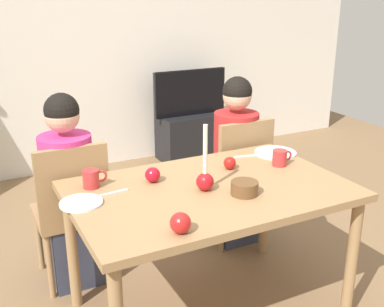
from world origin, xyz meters
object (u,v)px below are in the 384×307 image
Objects in this scene: mug_left at (92,179)px; plate_left at (81,203)px; apple_near_candle at (230,163)px; bowl_walnuts at (244,188)px; tv_stand at (190,137)px; candle_centerpiece at (205,177)px; tv at (190,93)px; plate_right at (275,153)px; person_left_child at (69,195)px; person_right_child at (235,164)px; mug_right at (280,158)px; apple_by_left_plate at (180,223)px; apple_by_right_mug at (153,175)px; chair_left at (72,206)px; dining_table at (210,202)px; chair_right at (237,173)px.

plate_left is at bearing -120.54° from mug_left.
bowl_walnuts is at bearing -109.42° from apple_near_candle.
tv_stand is 1.88× the size of candle_centerpiece.
plate_right is (-0.44, -2.03, 0.05)m from tv.
person_right_child is (1.13, 0.00, 0.00)m from person_left_child.
mug_left is 0.93× the size of bowl_walnuts.
person_left_child is 1.13m from person_right_child.
candle_centerpiece is 0.56m from mug_right.
tv is at bearing 90.00° from tv_stand.
apple_by_right_mug is (0.11, 0.56, -0.00)m from apple_by_left_plate.
chair_left is at bearing -133.84° from tv_stand.
chair_left is 12.85× the size of apple_near_candle.
person_left_child is at bearing 128.04° from apple_by_right_mug.
plate_left reaches higher than dining_table.
person_left_child is 2.33m from tv.
candle_centerpiece reaches higher than chair_right.
chair_right is at bearing -1.64° from person_left_child.
person_right_child is 0.59m from mug_right.
tv reaches higher than plate_right.
chair_left is 0.44m from mug_left.
chair_right is at bearing 47.56° from dining_table.
apple_by_right_mug reaches higher than bowl_walnuts.
mug_left is (-1.09, -0.37, 0.23)m from person_right_child.
person_left_child is at bearing 103.49° from apple_by_left_plate.
tv is 2.63m from bowl_walnuts.
person_right_child reaches higher than tv.
dining_table is 11.07× the size of mug_left.
person_right_child reaches higher than mug_left.
bowl_walnuts is 0.49m from apple_by_right_mug.
tv is 3.10× the size of plate_right.
person_right_child reaches higher than apple_by_left_plate.
person_right_child is at bearing 47.94° from candle_centerpiece.
apple_near_candle is 0.78m from apple_by_left_plate.
plate_right is (1.19, -0.33, 0.24)m from chair_left.
tv reaches higher than bowl_walnuts.
chair_left is 1.13m from chair_right.
person_left_child is 0.57m from plate_left.
person_left_child is 2.35m from tv_stand.
apple_by_left_plate reaches higher than dining_table.
plate_right reaches higher than dining_table.
chair_right reaches higher than mug_left.
tv_stand is 7.97× the size of apple_by_right_mug.
candle_centerpiece is at bearing -168.08° from mug_right.
tv_stand is at bearing 52.08° from mug_left.
tv_stand is at bearing -90.00° from tv.
bowl_walnuts reaches higher than plate_left.
chair_right reaches higher than plate_left.
apple_near_candle is at bearing -165.95° from plate_right.
mug_right reaches higher than apple_by_right_mug.
apple_by_left_plate is 1.12× the size of apple_by_right_mug.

